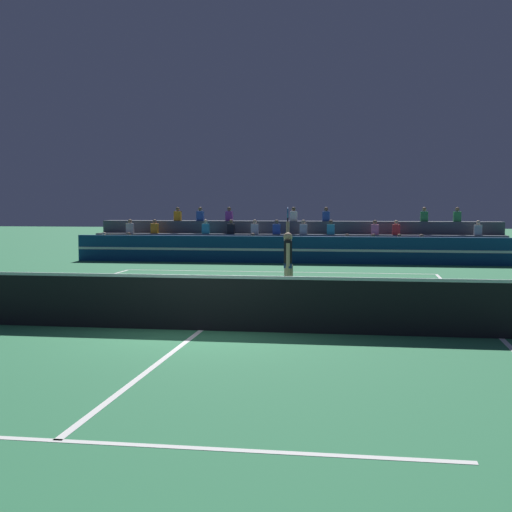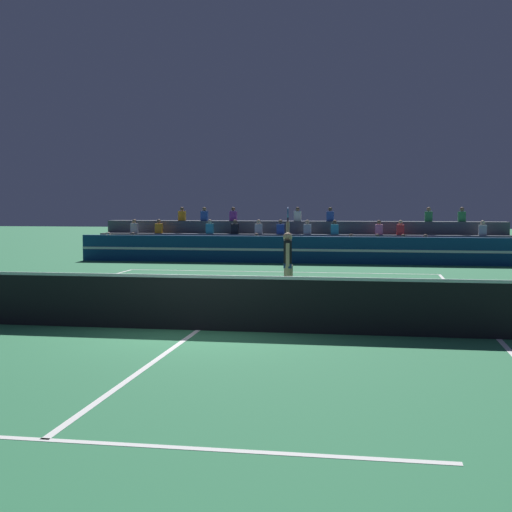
# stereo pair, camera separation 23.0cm
# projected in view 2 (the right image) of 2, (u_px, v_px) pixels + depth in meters

# --- Properties ---
(ground_plane) EXTENTS (120.00, 120.00, 0.00)m
(ground_plane) POSITION_uv_depth(u_px,v_px,m) (198.00, 330.00, 13.56)
(ground_plane) COLOR #2D7A4C
(court_lines) EXTENTS (11.10, 23.90, 0.01)m
(court_lines) POSITION_uv_depth(u_px,v_px,m) (198.00, 330.00, 13.56)
(court_lines) COLOR white
(court_lines) RESTS_ON ground
(tennis_net) EXTENTS (12.00, 0.10, 1.10)m
(tennis_net) POSITION_uv_depth(u_px,v_px,m) (198.00, 302.00, 13.52)
(tennis_net) COLOR slate
(tennis_net) RESTS_ON ground
(sponsor_banner_wall) EXTENTS (18.00, 0.26, 1.10)m
(sponsor_banner_wall) POSITION_uv_depth(u_px,v_px,m) (293.00, 250.00, 29.03)
(sponsor_banner_wall) COLOR navy
(sponsor_banner_wall) RESTS_ON ground
(bleacher_stand) EXTENTS (17.91, 2.85, 2.28)m
(bleacher_stand) POSITION_uv_depth(u_px,v_px,m) (299.00, 244.00, 31.52)
(bleacher_stand) COLOR #4C515B
(bleacher_stand) RESTS_ON ground
(tennis_player) EXTENTS (0.33, 1.24, 2.38)m
(tennis_player) POSITION_uv_depth(u_px,v_px,m) (288.00, 262.00, 17.49)
(tennis_player) COLOR tan
(tennis_player) RESTS_ON ground
(tennis_ball) EXTENTS (0.07, 0.07, 0.07)m
(tennis_ball) POSITION_uv_depth(u_px,v_px,m) (132.00, 302.00, 17.20)
(tennis_ball) COLOR #C6DB33
(tennis_ball) RESTS_ON ground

